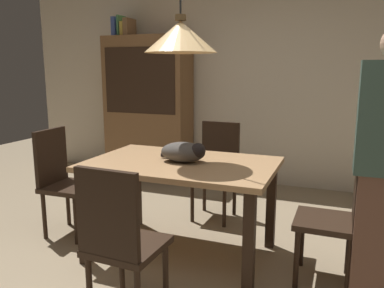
{
  "coord_description": "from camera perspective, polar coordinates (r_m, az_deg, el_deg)",
  "views": [
    {
      "loc": [
        1.09,
        -2.14,
        1.43
      ],
      "look_at": [
        -0.01,
        0.64,
        0.85
      ],
      "focal_mm": 35.94,
      "sensor_mm": 36.0,
      "label": 1
    }
  ],
  "objects": [
    {
      "name": "ground",
      "position": [
        2.8,
        -5.02,
        -19.82
      ],
      "size": [
        10.0,
        10.0,
        0.0
      ],
      "primitive_type": "plane",
      "color": "#998466"
    },
    {
      "name": "back_wall",
      "position": [
        4.92,
        8.8,
        11.1
      ],
      "size": [
        6.4,
        0.1,
        2.9
      ],
      "primitive_type": "cube",
      "color": "beige",
      "rests_on": "ground"
    },
    {
      "name": "dining_table",
      "position": [
        2.92,
        -1.58,
        -4.57
      ],
      "size": [
        1.4,
        0.9,
        0.75
      ],
      "color": "tan",
      "rests_on": "ground"
    },
    {
      "name": "chair_far_back",
      "position": [
        3.75,
        3.72,
        -3.22
      ],
      "size": [
        0.41,
        0.41,
        0.93
      ],
      "color": "black",
      "rests_on": "ground"
    },
    {
      "name": "chair_near_front",
      "position": [
        2.23,
        -10.72,
        -13.56
      ],
      "size": [
        0.42,
        0.42,
        0.93
      ],
      "color": "black",
      "rests_on": "ground"
    },
    {
      "name": "chair_left_side",
      "position": [
        3.54,
        -18.72,
        -4.69
      ],
      "size": [
        0.41,
        0.41,
        0.93
      ],
      "color": "black",
      "rests_on": "ground"
    },
    {
      "name": "chair_right_side",
      "position": [
        2.75,
        20.97,
        -9.36
      ],
      "size": [
        0.4,
        0.4,
        0.93
      ],
      "color": "black",
      "rests_on": "ground"
    },
    {
      "name": "cat_sleeping",
      "position": [
        2.87,
        -1.13,
        -1.18
      ],
      "size": [
        0.39,
        0.25,
        0.16
      ],
      "color": "#4C4742",
      "rests_on": "dining_table"
    },
    {
      "name": "pendant_lamp",
      "position": [
        2.82,
        -1.69,
        15.68
      ],
      "size": [
        0.52,
        0.52,
        1.3
      ],
      "color": "#E5B775"
    },
    {
      "name": "hutch_bookcase",
      "position": [
        5.08,
        -6.49,
        4.82
      ],
      "size": [
        1.12,
        0.45,
        1.85
      ],
      "color": "brown",
      "rests_on": "ground"
    },
    {
      "name": "book_blue_wide",
      "position": [
        5.29,
        -10.97,
        16.66
      ],
      "size": [
        0.06,
        0.24,
        0.24
      ],
      "primitive_type": "cube",
      "color": "#384C93",
      "rests_on": "hutch_bookcase"
    },
    {
      "name": "book_green_slim",
      "position": [
        5.26,
        -10.43,
        16.82
      ],
      "size": [
        0.03,
        0.2,
        0.26
      ],
      "primitive_type": "cube",
      "color": "#427A4C",
      "rests_on": "hutch_bookcase"
    },
    {
      "name": "book_yellow_short",
      "position": [
        5.23,
        -9.92,
        16.43
      ],
      "size": [
        0.04,
        0.2,
        0.18
      ],
      "primitive_type": "cube",
      "color": "gold",
      "rests_on": "hutch_bookcase"
    },
    {
      "name": "book_brown_thick",
      "position": [
        5.2,
        -9.25,
        16.71
      ],
      "size": [
        0.06,
        0.24,
        0.22
      ],
      "primitive_type": "cube",
      "color": "brown",
      "rests_on": "hutch_bookcase"
    }
  ]
}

